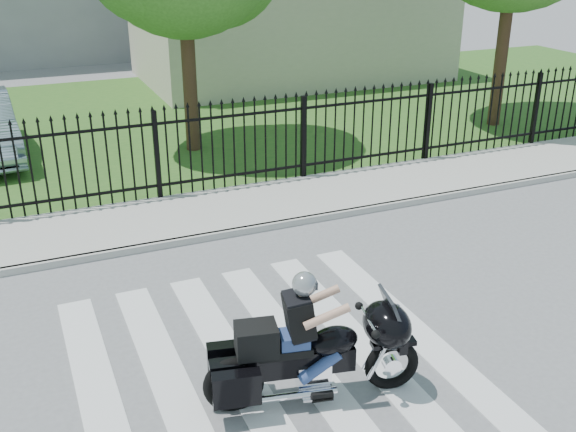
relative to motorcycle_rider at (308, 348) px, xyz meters
name	(u,v)px	position (x,y,z in m)	size (l,w,h in m)	color
ground	(280,379)	(-0.15, 0.44, -0.66)	(120.00, 120.00, 0.00)	slate
crosswalk	(280,378)	(-0.15, 0.44, -0.66)	(5.00, 5.50, 0.01)	silver
sidewalk	(173,218)	(-0.15, 5.44, -0.60)	(40.00, 2.00, 0.12)	#ADAAA3
curb	(188,240)	(-0.15, 4.44, -0.60)	(40.00, 0.12, 0.12)	#ADAAA3
grass_strip	(109,125)	(-0.15, 12.44, -0.65)	(40.00, 12.00, 0.02)	#2C5B1F
iron_fence	(157,158)	(-0.15, 6.44, 0.24)	(26.00, 0.04, 1.80)	black
building_low	(290,26)	(6.85, 16.44, 1.09)	(10.00, 6.00, 3.50)	#B5AF96
motorcycle_rider	(308,348)	(0.00, 0.00, 0.00)	(2.43, 1.12, 1.62)	black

